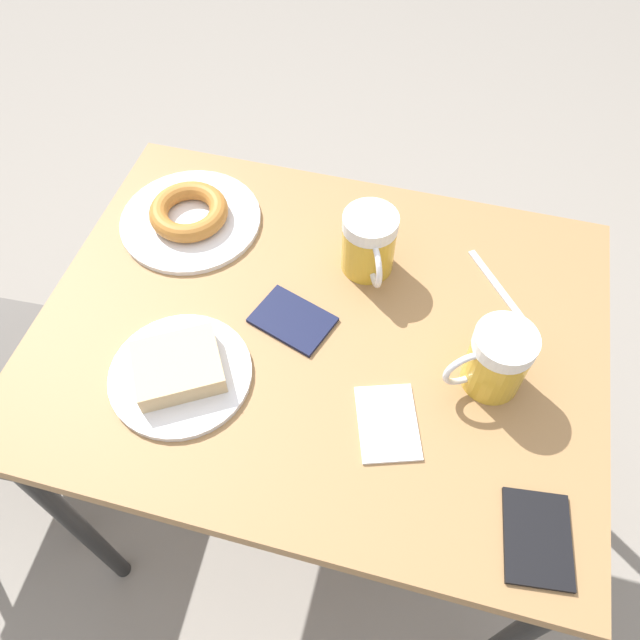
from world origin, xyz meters
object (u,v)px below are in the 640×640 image
fork (499,288)px  passport_near_edge (537,538)px  beer_mug_left (496,360)px  beer_mug_center (369,243)px  plate_with_donut (190,216)px  napkin_folded (387,423)px  passport_far_edge (293,318)px  plate_with_cake (179,370)px

fork → passport_near_edge: 0.42m
beer_mug_left → beer_mug_center: same height
plate_with_donut → fork: bearing=-91.3°
napkin_folded → passport_far_edge: 0.24m
beer_mug_center → passport_far_edge: 0.18m
plate_with_cake → napkin_folded: bearing=-89.6°
plate_with_cake → plate_with_donut: 0.33m
plate_with_cake → beer_mug_center: 0.37m
napkin_folded → plate_with_cake: bearing=90.4°
beer_mug_left → passport_far_edge: size_ratio=0.83×
beer_mug_center → napkin_folded: (-0.29, -0.09, -0.06)m
napkin_folded → fork: 0.33m
passport_near_edge → passport_far_edge: size_ratio=0.92×
plate_with_donut → beer_mug_left: beer_mug_left is taller
plate_with_cake → beer_mug_left: beer_mug_left is taller
plate_with_donut → beer_mug_center: (-0.02, -0.34, 0.04)m
fork → passport_far_edge: size_ratio=1.01×
napkin_folded → passport_near_edge: size_ratio=1.07×
passport_near_edge → plate_with_donut: bearing=57.2°
passport_far_edge → fork: bearing=-64.9°
plate_with_donut → passport_near_edge: (-0.42, -0.66, -0.01)m
fork → passport_near_edge: passport_near_edge is taller
beer_mug_left → passport_near_edge: (-0.23, -0.09, -0.06)m
napkin_folded → fork: bearing=-24.4°
beer_mug_center → fork: (0.01, -0.23, -0.06)m
beer_mug_center → fork: bearing=-87.8°
beer_mug_left → napkin_folded: beer_mug_left is taller
passport_near_edge → fork: bearing=12.3°
plate_with_donut → beer_mug_left: bearing=-109.2°
plate_with_cake → passport_far_edge: size_ratio=1.50×
plate_with_donut → fork: plate_with_donut is taller
plate_with_donut → napkin_folded: size_ratio=1.79×
plate_with_cake → passport_near_edge: size_ratio=1.63×
plate_with_cake → napkin_folded: 0.33m
beer_mug_left → passport_far_edge: beer_mug_left is taller
plate_with_cake → fork: bearing=-57.0°
plate_with_cake → fork: 0.55m
napkin_folded → beer_mug_left: bearing=-50.5°
plate_with_donut → beer_mug_center: 0.34m
passport_far_edge → passport_near_edge: bearing=-122.3°
fork → passport_near_edge: bearing=-167.7°
beer_mug_center → napkin_folded: 0.31m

